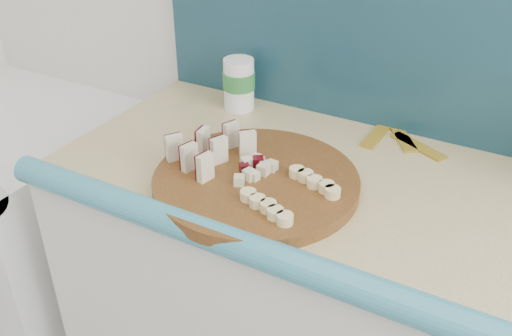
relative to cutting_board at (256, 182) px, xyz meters
name	(u,v)px	position (x,y,z in m)	size (l,w,h in m)	color
porcelain_fixture	(32,223)	(-0.93, 0.11, -0.52)	(0.70, 0.72, 0.84)	white
cutting_board	(256,182)	(0.00, 0.00, 0.00)	(0.43, 0.43, 0.03)	#4E2910
apple_wedges	(210,148)	(-0.12, 0.01, 0.04)	(0.16, 0.19, 0.06)	beige
apple_chunks	(247,167)	(-0.03, 0.01, 0.02)	(0.06, 0.07, 0.02)	beige
banana_slices	(292,194)	(0.10, -0.03, 0.02)	(0.17, 0.19, 0.02)	#FAE198
canister	(239,83)	(-0.23, 0.32, 0.06)	(0.08, 0.08, 0.14)	white
banana_peel	(399,139)	(0.20, 0.35, -0.01)	(0.20, 0.17, 0.01)	gold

